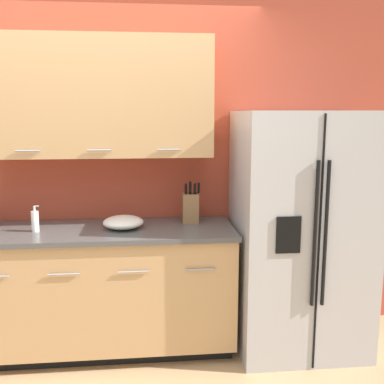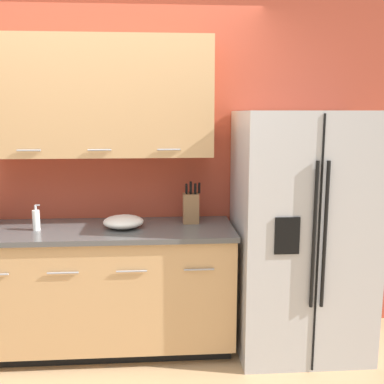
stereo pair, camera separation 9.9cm
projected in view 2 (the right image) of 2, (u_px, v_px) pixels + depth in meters
wall_back at (99, 152)px, 3.39m from camera, size 10.00×0.39×2.60m
counter_unit at (105, 288)px, 3.27m from camera, size 1.86×0.64×0.92m
refrigerator at (300, 233)px, 3.23m from camera, size 0.91×0.77×1.74m
knife_block at (191, 207)px, 3.32m from camera, size 0.13×0.11×0.31m
soap_dispenser at (36, 220)px, 3.11m from camera, size 0.06×0.05×0.18m
mixing_bowl at (123, 222)px, 3.18m from camera, size 0.29×0.29×0.09m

